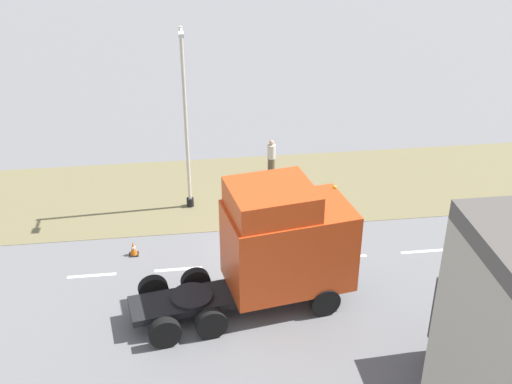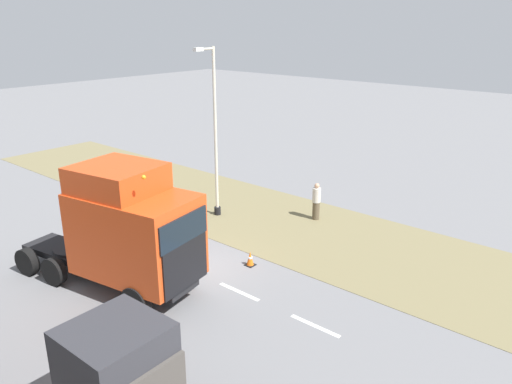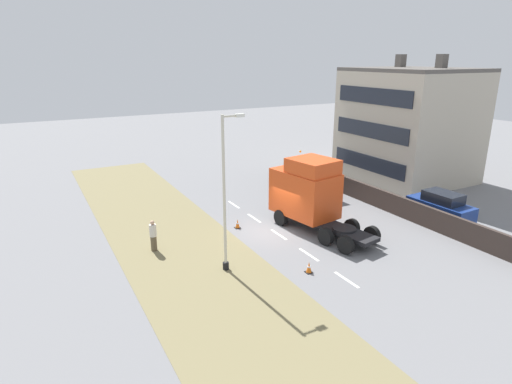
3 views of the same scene
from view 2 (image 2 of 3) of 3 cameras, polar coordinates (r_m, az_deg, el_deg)
The scene contains 8 objects.
ground_plane at distance 19.43m, azimuth -7.47°, elevation -8.82°, with size 120.00×120.00×0.00m, color slate.
grass_verge at distance 23.45m, azimuth 3.41°, elevation -3.64°, with size 7.00×44.00×0.01m.
lane_markings at distance 19.91m, azimuth -8.84°, elevation -8.18°, with size 0.16×14.60×0.00m.
lorry_cab at distance 17.50m, azimuth -14.33°, elevation -4.25°, with size 3.76×7.77×4.67m.
lamp_post at distance 23.42m, azimuth -4.76°, elevation 5.83°, with size 1.28×0.32×7.96m.
pedestrian at distance 23.80m, azimuth 6.91°, elevation -1.11°, with size 0.39×0.39×1.81m.
traffic_cone_lead at distance 19.49m, azimuth -0.67°, elevation -7.63°, with size 0.36×0.36×0.58m.
traffic_cone_trailing at distance 24.04m, azimuth -14.42°, elevation -2.95°, with size 0.36×0.36×0.58m.
Camera 2 is at (11.36, 12.94, 9.00)m, focal length 35.00 mm.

